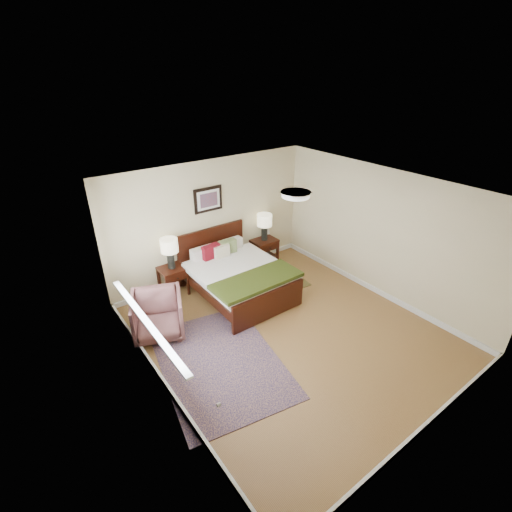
% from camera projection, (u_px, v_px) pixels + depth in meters
% --- Properties ---
extents(floor, '(5.00, 5.00, 0.00)m').
position_uv_depth(floor, '(289.00, 331.00, 6.40)').
color(floor, olive).
rests_on(floor, ground).
extents(back_wall, '(4.50, 0.04, 2.50)m').
position_uv_depth(back_wall, '(211.00, 221.00, 7.61)').
color(back_wall, beige).
rests_on(back_wall, ground).
extents(front_wall, '(4.50, 0.04, 2.50)m').
position_uv_depth(front_wall, '(444.00, 359.00, 4.05)').
color(front_wall, beige).
rests_on(front_wall, ground).
extents(left_wall, '(0.04, 5.00, 2.50)m').
position_uv_depth(left_wall, '(157.00, 321.00, 4.64)').
color(left_wall, beige).
rests_on(left_wall, ground).
extents(right_wall, '(0.04, 5.00, 2.50)m').
position_uv_depth(right_wall, '(381.00, 234.00, 7.02)').
color(right_wall, beige).
rests_on(right_wall, ground).
extents(ceiling, '(4.50, 5.00, 0.02)m').
position_uv_depth(ceiling, '(296.00, 192.00, 5.25)').
color(ceiling, white).
rests_on(ceiling, back_wall).
extents(window, '(0.11, 2.72, 1.32)m').
position_uv_depth(window, '(139.00, 287.00, 5.11)').
color(window, silver).
rests_on(window, left_wall).
extents(door, '(0.06, 1.00, 2.18)m').
position_uv_depth(door, '(237.00, 428.00, 3.48)').
color(door, silver).
rests_on(door, ground).
extents(ceil_fixture, '(0.44, 0.44, 0.08)m').
position_uv_depth(ceil_fixture, '(296.00, 194.00, 5.27)').
color(ceil_fixture, white).
rests_on(ceil_fixture, ceiling).
extents(bed, '(1.68, 2.03, 1.09)m').
position_uv_depth(bed, '(237.00, 272.00, 7.21)').
color(bed, black).
rests_on(bed, ground).
extents(wall_art, '(0.62, 0.05, 0.50)m').
position_uv_depth(wall_art, '(208.00, 200.00, 7.34)').
color(wall_art, black).
rests_on(wall_art, back_wall).
extents(nightstand_left, '(0.50, 0.45, 0.59)m').
position_uv_depth(nightstand_left, '(173.00, 274.00, 7.23)').
color(nightstand_left, black).
rests_on(nightstand_left, ground).
extents(nightstand_right, '(0.57, 0.42, 0.56)m').
position_uv_depth(nightstand_right, '(265.00, 248.00, 8.49)').
color(nightstand_right, black).
rests_on(nightstand_right, ground).
extents(lamp_left, '(0.33, 0.33, 0.61)m').
position_uv_depth(lamp_left, '(169.00, 248.00, 6.99)').
color(lamp_left, black).
rests_on(lamp_left, nightstand_left).
extents(lamp_right, '(0.33, 0.33, 0.61)m').
position_uv_depth(lamp_right, '(264.00, 222.00, 8.21)').
color(lamp_right, black).
rests_on(lamp_right, nightstand_right).
extents(armchair, '(1.07, 1.08, 0.76)m').
position_uv_depth(armchair, '(158.00, 315.00, 6.19)').
color(armchair, brown).
rests_on(armchair, ground).
extents(rug_persian, '(2.13, 2.70, 0.01)m').
position_uv_depth(rug_persian, '(220.00, 362.00, 5.74)').
color(rug_persian, '#0C113C').
rests_on(rug_persian, ground).
extents(rug_navy, '(0.97, 1.33, 0.01)m').
position_uv_depth(rug_navy, '(279.00, 277.00, 8.03)').
color(rug_navy, black).
rests_on(rug_navy, ground).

